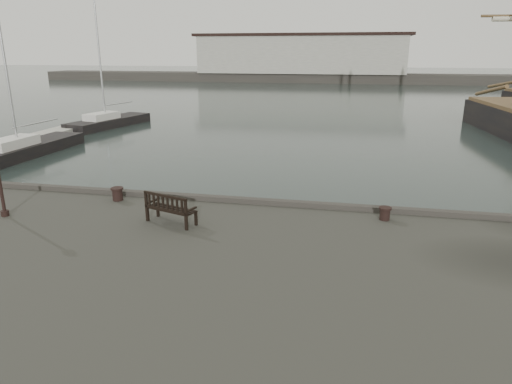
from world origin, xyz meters
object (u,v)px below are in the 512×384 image
bollard_left (117,194)px  yacht_d (110,124)px  bench (171,214)px  yacht_c (25,152)px  bollard_right (385,214)px

bollard_left → yacht_d: size_ratio=0.04×
bench → bollard_left: bench is taller
yacht_c → bench: bearing=-38.7°
bollard_left → bench: bearing=-32.9°
yacht_d → yacht_c: bearing=-74.3°
bollard_right → bollard_left: bearing=179.4°
bench → bollard_right: 6.85m
bollard_right → yacht_d: size_ratio=0.04×
bench → yacht_c: (-16.03, 13.67, -1.62)m
yacht_c → bollard_left: bearing=-40.1°
bollard_right → yacht_d: 34.01m
bench → yacht_d: (-16.75, 26.34, -1.64)m
yacht_c → yacht_d: (-0.71, 12.67, -0.01)m
bench → yacht_c: yacht_c is taller
bollard_left → yacht_c: 17.86m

